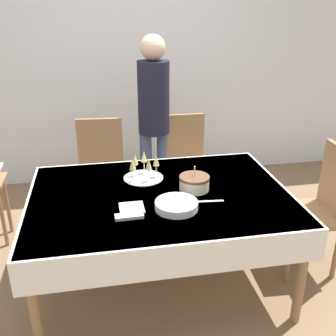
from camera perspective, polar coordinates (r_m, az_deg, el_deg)
name	(u,v)px	position (r m, az deg, el deg)	size (l,w,h in m)	color
ground_plane	(161,281)	(3.02, -1.05, -16.06)	(12.00, 12.00, 0.00)	brown
wall_back	(129,58)	(4.33, -5.70, 15.64)	(8.00, 0.05, 2.70)	silver
dining_table	(160,207)	(2.67, -1.15, -5.62)	(1.73, 1.23, 0.73)	white
dining_chair_far_left	(101,169)	(3.52, -9.68, -0.20)	(0.45, 0.45, 0.97)	olive
dining_chair_far_right	(184,163)	(3.60, 2.41, 0.68)	(0.42, 0.42, 0.97)	olive
dining_chair_right_end	(319,204)	(3.10, 21.02, -4.86)	(0.45, 0.45, 0.97)	olive
birthday_cake	(194,183)	(2.66, 3.84, -2.17)	(0.20, 0.20, 0.17)	beige
champagne_tray	(143,167)	(2.81, -3.60, 0.08)	(0.29, 0.29, 0.18)	silver
plate_stack_main	(176,205)	(2.43, 1.24, -5.42)	(0.27, 0.27, 0.05)	white
cake_knife	(200,202)	(2.53, 4.74, -4.88)	(0.30, 0.05, 0.00)	silver
fork_pile	(129,216)	(2.35, -5.65, -6.99)	(0.17, 0.06, 0.02)	silver
napkin_pile	(132,208)	(2.44, -5.29, -5.82)	(0.15, 0.15, 0.01)	#8CC6E0
person_standing	(154,111)	(3.54, -2.08, 8.24)	(0.28, 0.28, 1.66)	#3F4C72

